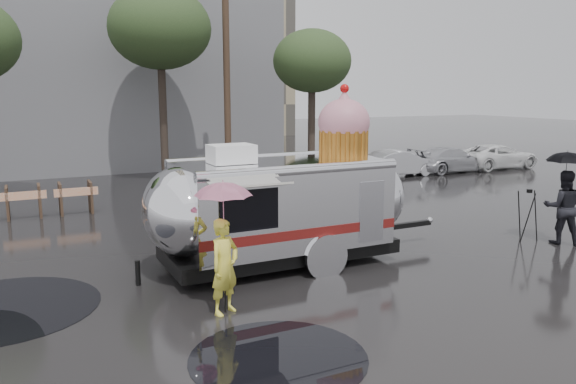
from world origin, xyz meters
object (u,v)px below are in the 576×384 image
airstream_trailer (284,201)px  person_right (563,207)px  person_left (225,267)px  tripod (528,211)px

airstream_trailer → person_right: 7.30m
person_left → tripod: person_left is taller
person_left → tripod: size_ratio=1.25×
airstream_trailer → tripod: 6.68m
person_left → person_right: size_ratio=0.90×
person_right → tripod: bearing=-10.0°
person_left → airstream_trailer: bearing=17.2°
airstream_trailer → person_right: size_ratio=4.02×
airstream_trailer → person_left: 3.10m
person_right → tripod: 0.82m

